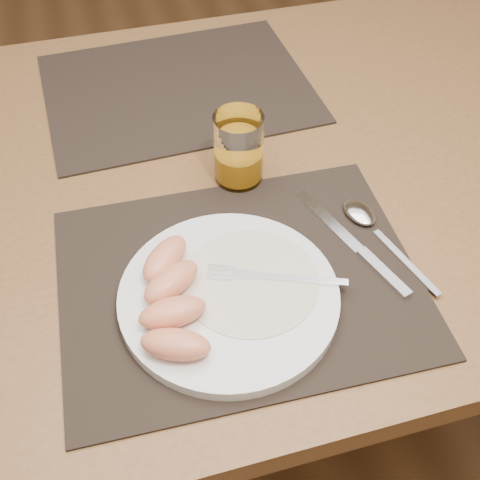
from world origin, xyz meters
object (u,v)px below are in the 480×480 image
spoon (366,219)px  knife (360,250)px  fork (264,276)px  table (214,207)px  plate (229,297)px  juice_glass (239,152)px  placemat_near (239,280)px  placemat_far (178,88)px

spoon → knife: bearing=-120.8°
fork → table: bearing=92.2°
plate → knife: bearing=9.4°
table → spoon: spoon is taller
table → spoon: size_ratio=7.35×
juice_glass → plate: bearing=-108.5°
placemat_near → fork: (0.03, -0.02, 0.02)m
placemat_far → knife: bearing=-70.4°
fork → knife: bearing=8.2°
table → placemat_far: (-0.01, 0.22, 0.09)m
placemat_near → knife: (0.17, 0.00, 0.00)m
table → placemat_near: bearing=-94.7°
plate → juice_glass: (0.07, 0.22, 0.04)m
table → placemat_near: (-0.02, -0.22, 0.09)m
placemat_far → spoon: bearing=-64.7°
placemat_far → juice_glass: juice_glass is taller
plate → juice_glass: 0.23m
plate → fork: (0.05, 0.01, 0.01)m
placemat_near → juice_glass: 0.20m
table → fork: (0.01, -0.24, 0.11)m
table → knife: bearing=-55.8°
fork → juice_glass: (0.02, 0.20, 0.03)m
placemat_near → plate: size_ratio=1.67×
table → spoon: 0.26m
spoon → juice_glass: (-0.14, 0.14, 0.04)m
table → knife: 0.28m
placemat_far → spoon: size_ratio=2.36×
knife → spoon: bearing=59.2°
fork → plate: bearing=-167.2°
plate → spoon: plate is taller
placemat_near → spoon: size_ratio=2.36×
placemat_near → spoon: bearing=14.5°
placemat_near → fork: bearing=-33.3°
placemat_near → juice_glass: juice_glass is taller
plate → table: bearing=81.0°
placemat_near → placemat_far: size_ratio=1.00×
plate → placemat_far: bearing=86.2°
plate → juice_glass: bearing=71.5°
table → knife: (0.15, -0.22, 0.09)m
placemat_far → fork: bearing=-87.9°
knife → juice_glass: 0.22m
placemat_near → juice_glass: (0.05, 0.19, 0.05)m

